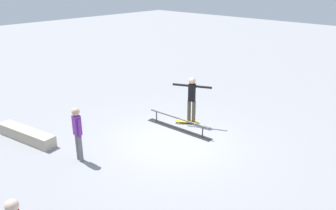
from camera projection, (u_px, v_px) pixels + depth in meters
ground_plane at (174, 141)px, 10.48m from camera, size 60.00×60.00×0.00m
grind_rail at (178, 124)px, 11.22m from camera, size 2.57×0.37×0.42m
skate_ledge at (26, 135)px, 10.50m from camera, size 2.32×0.81×0.35m
skater_main at (192, 97)px, 11.40m from camera, size 1.23×0.63×1.64m
skateboard_main at (187, 121)px, 11.72m from camera, size 0.78×0.61×0.09m
bystander_purple_shirt at (78, 131)px, 9.11m from camera, size 0.35×0.21×1.53m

